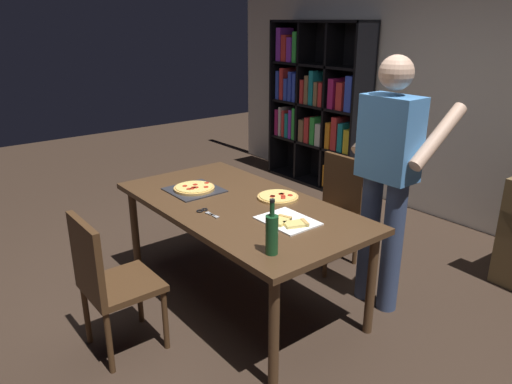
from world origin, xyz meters
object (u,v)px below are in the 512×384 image
at_px(chair_near_camera, 107,278).
at_px(second_pizza_plain, 278,197).
at_px(chair_far_side, 334,204).
at_px(person_serving_pizza, 388,171).
at_px(bookshelf, 318,107).
at_px(pepperoni_pizza_on_tray, 194,189).
at_px(wine_bottle, 272,233).
at_px(kitchen_scissors, 206,212).
at_px(dining_table, 239,212).

xyz_separation_m(chair_near_camera, second_pizza_plain, (0.09, 1.25, 0.25)).
relative_size(chair_near_camera, chair_far_side, 1.00).
relative_size(person_serving_pizza, second_pizza_plain, 5.97).
bearing_deg(bookshelf, pepperoni_pizza_on_tray, -64.83).
height_order(bookshelf, person_serving_pizza, bookshelf).
height_order(chair_far_side, wine_bottle, wine_bottle).
xyz_separation_m(bookshelf, pepperoni_pizza_on_tray, (1.16, -2.48, -0.19)).
bearing_deg(chair_near_camera, chair_far_side, 90.00).
bearing_deg(chair_near_camera, kitchen_scissors, 90.00).
distance_m(chair_far_side, wine_bottle, 1.52).
bearing_deg(wine_bottle, bookshelf, 130.58).
xyz_separation_m(wine_bottle, second_pizza_plain, (-0.63, 0.59, -0.11)).
distance_m(chair_near_camera, second_pizza_plain, 1.28).
bearing_deg(chair_near_camera, wine_bottle, 42.55).
relative_size(chair_near_camera, kitchen_scissors, 4.62).
bearing_deg(second_pizza_plain, pepperoni_pizza_on_tray, -143.53).
xyz_separation_m(dining_table, person_serving_pizza, (0.66, 0.76, 0.31)).
bearing_deg(kitchen_scissors, pepperoni_pizza_on_tray, 157.82).
height_order(person_serving_pizza, kitchen_scissors, person_serving_pizza).
relative_size(chair_near_camera, pepperoni_pizza_on_tray, 2.47).
bearing_deg(second_pizza_plain, bookshelf, 128.61).
bearing_deg(dining_table, kitchen_scissors, -90.00).
bearing_deg(kitchen_scissors, dining_table, 90.00).
height_order(person_serving_pizza, wine_bottle, person_serving_pizza).
distance_m(wine_bottle, kitchen_scissors, 0.73).
bearing_deg(person_serving_pizza, bookshelf, 144.15).
xyz_separation_m(bookshelf, second_pizza_plain, (1.68, -2.10, -0.20)).
xyz_separation_m(chair_far_side, bookshelf, (-1.58, 1.40, 0.44)).
relative_size(kitchen_scissors, second_pizza_plain, 0.66).
bearing_deg(bookshelf, kitchen_scissors, -59.14).
distance_m(dining_table, bookshelf, 2.87).
height_order(chair_near_camera, person_serving_pizza, person_serving_pizza).
relative_size(wine_bottle, second_pizza_plain, 1.08).
distance_m(wine_bottle, second_pizza_plain, 0.87).
bearing_deg(chair_near_camera, person_serving_pizza, 69.18).
distance_m(dining_table, pepperoni_pizza_on_tray, 0.44).
bearing_deg(bookshelf, person_serving_pizza, -35.85).
xyz_separation_m(person_serving_pizza, pepperoni_pizza_on_tray, (-1.08, -0.86, -0.23)).
relative_size(chair_far_side, kitchen_scissors, 4.62).
bearing_deg(wine_bottle, person_serving_pizza, 93.31).
bearing_deg(dining_table, chair_near_camera, -90.00).
bearing_deg(kitchen_scissors, chair_near_camera, -90.00).
bearing_deg(chair_near_camera, dining_table, 90.00).
bearing_deg(person_serving_pizza, chair_far_side, 161.50).
distance_m(bookshelf, kitchen_scissors, 3.09).
height_order(bookshelf, kitchen_scissors, bookshelf).
distance_m(chair_near_camera, chair_far_side, 1.95).
distance_m(chair_far_side, bookshelf, 2.16).
bearing_deg(person_serving_pizza, second_pizza_plain, -139.55).
distance_m(person_serving_pizza, second_pizza_plain, 0.78).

